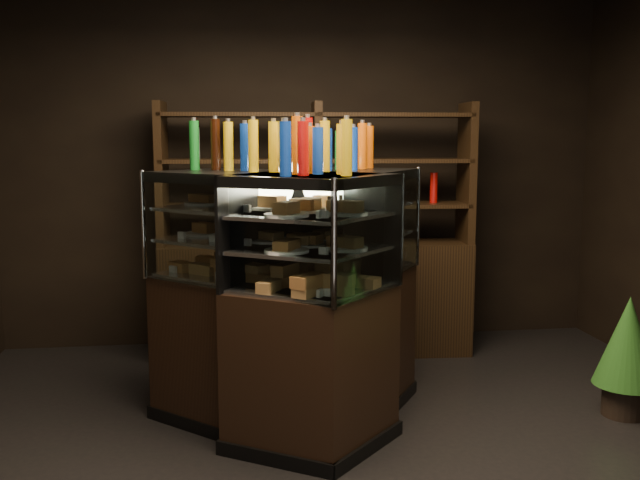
% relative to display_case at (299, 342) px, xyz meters
% --- Properties ---
extents(ground, '(5.00, 5.00, 0.00)m').
position_rel_display_case_xyz_m(ground, '(0.25, -0.65, -0.51)').
color(ground, black).
rests_on(ground, ground).
extents(room_shell, '(5.02, 5.02, 3.01)m').
position_rel_display_case_xyz_m(room_shell, '(0.25, -0.65, 1.43)').
color(room_shell, black).
rests_on(room_shell, ground).
extents(display_case, '(1.78, 1.57, 1.54)m').
position_rel_display_case_xyz_m(display_case, '(0.00, 0.00, 0.00)').
color(display_case, black).
rests_on(display_case, ground).
extents(food_display, '(1.32, 1.17, 0.47)m').
position_rel_display_case_xyz_m(food_display, '(0.00, -0.00, 0.65)').
color(food_display, '#D4914C').
rests_on(food_display, display_case).
extents(bottles_top, '(1.14, 1.03, 0.30)m').
position_rel_display_case_xyz_m(bottles_top, '(-0.00, 0.00, 1.16)').
color(bottles_top, '#0F38B2').
rests_on(bottles_top, display_case).
extents(potted_conifer, '(0.40, 0.40, 0.86)m').
position_rel_display_case_xyz_m(potted_conifer, '(2.03, -0.15, -0.02)').
color(potted_conifer, black).
rests_on(potted_conifer, ground).
extents(back_shelving, '(2.47, 0.56, 2.00)m').
position_rel_display_case_xyz_m(back_shelving, '(0.29, 1.40, 0.09)').
color(back_shelving, black).
rests_on(back_shelving, ground).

